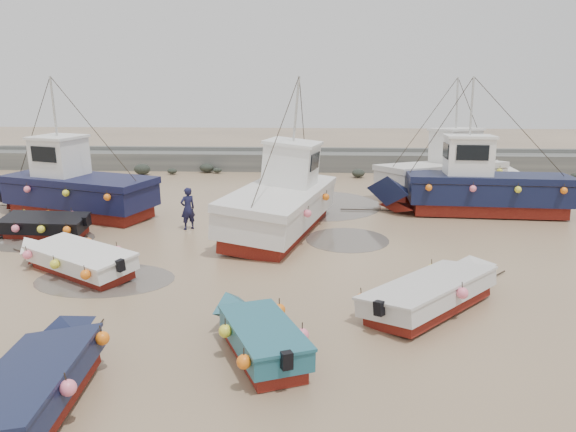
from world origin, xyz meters
name	(u,v)px	position (x,y,z in m)	size (l,w,h in m)	color
ground	(239,273)	(0.00, 0.00, 0.00)	(120.00, 120.00, 0.00)	tan
seawall	(283,161)	(0.05, 21.99, 0.63)	(60.00, 4.92, 1.50)	#5E5F5A
puddle_a	(105,279)	(-4.09, -0.84, 0.00)	(4.35, 4.35, 0.01)	#544D44
puddle_b	(347,240)	(3.66, 4.15, 0.00)	(3.25, 3.25, 0.01)	#544D44
puddle_c	(40,240)	(-8.31, 3.51, 0.00)	(4.16, 4.16, 0.01)	#544D44
puddle_d	(319,205)	(2.56, 10.58, 0.00)	(6.23, 6.23, 0.01)	#544D44
dinghy_0	(75,256)	(-5.31, -0.13, 0.54)	(5.72, 4.20, 1.43)	maroon
dinghy_1	(42,375)	(-2.71, -7.63, 0.55)	(2.23, 6.11, 1.43)	maroon
dinghy_2	(258,330)	(1.19, -5.45, 0.57)	(2.61, 4.84, 1.43)	maroon
dinghy_3	(439,289)	(5.80, -2.53, 0.53)	(5.14, 5.54, 1.43)	maroon
dinghy_4	(37,223)	(-8.63, 4.02, 0.56)	(5.62, 1.94, 1.43)	maroon
cabin_boat_0	(69,187)	(-8.90, 7.74, 1.33)	(10.12, 5.30, 6.22)	maroon
cabin_boat_1	(283,199)	(1.05, 5.65, 1.30)	(4.84, 11.40, 6.22)	maroon
cabin_boat_2	(474,186)	(9.72, 8.93, 1.33)	(10.50, 3.46, 6.22)	maroon
cabin_boat_3	(451,172)	(9.54, 12.86, 1.35)	(9.35, 6.06, 6.22)	maroon
person	(189,229)	(-2.89, 5.42, 0.00)	(0.65, 0.42, 1.77)	#151634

